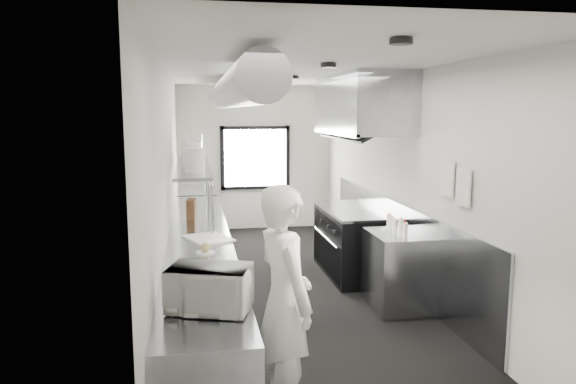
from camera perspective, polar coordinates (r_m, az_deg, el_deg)
name	(u,v)px	position (r m, az deg, el deg)	size (l,w,h in m)	color
floor	(292,294)	(7.06, 0.38, -10.59)	(3.00, 8.00, 0.01)	black
ceiling	(292,70)	(6.69, 0.40, 12.71)	(3.00, 8.00, 0.01)	beige
wall_back	(255,158)	(10.67, -3.46, 3.60)	(3.00, 0.02, 2.80)	beige
wall_front	(428,287)	(2.97, 14.50, -9.60)	(3.00, 0.02, 2.80)	beige
wall_left	(168,188)	(6.63, -12.46, 0.42)	(0.02, 8.00, 2.80)	beige
wall_right	(406,182)	(7.15, 12.30, 1.00)	(0.02, 8.00, 2.80)	beige
wall_cladding	(395,241)	(7.57, 11.10, -5.09)	(0.03, 5.50, 1.10)	gray
hvac_duct	(231,91)	(6.99, -5.95, 10.43)	(0.40, 0.40, 6.40)	gray
service_window	(255,158)	(10.64, -3.44, 3.58)	(1.36, 0.05, 1.25)	white
exhaust_hood	(361,105)	(7.62, 7.68, 9.04)	(0.81, 2.20, 0.88)	gray
prep_counter	(200,276)	(6.34, -9.19, -8.65)	(0.70, 6.00, 0.90)	gray
pass_shelf	(194,168)	(7.60, -9.85, 2.53)	(0.45, 3.00, 0.68)	gray
range	(355,242)	(7.82, 6.99, -5.17)	(0.88, 1.60, 0.94)	black
bottle_station	(398,271)	(6.58, 11.49, -8.08)	(0.65, 0.80, 0.90)	gray
far_work_table	(197,215)	(9.94, -9.49, -2.39)	(0.70, 1.20, 0.90)	gray
notice_sheet_a	(448,178)	(6.03, 16.38, 1.40)	(0.02, 0.28, 0.38)	silver
notice_sheet_b	(463,187)	(5.73, 17.90, 0.47)	(0.02, 0.28, 0.38)	silver
line_cook	(285,301)	(4.19, -0.34, -11.30)	(0.65, 0.43, 1.78)	white
microwave	(209,289)	(3.97, -8.25, -9.98)	(0.53, 0.40, 0.32)	white
deli_tub_a	(189,296)	(4.19, -10.33, -10.63)	(0.13, 0.13, 0.09)	#B8C5B5
deli_tub_b	(186,294)	(4.20, -10.67, -10.47)	(0.16, 0.16, 0.11)	#B8C5B5
newspaper	(213,274)	(4.83, -7.83, -8.48)	(0.34, 0.42, 0.01)	white
small_plate	(205,253)	(5.52, -8.64, -6.29)	(0.19, 0.19, 0.02)	white
pastry	(205,247)	(5.51, -8.65, -5.71)	(0.10, 0.10, 0.10)	tan
cutting_board	(208,238)	(6.12, -8.35, -4.82)	(0.41, 0.55, 0.02)	silver
knife_block	(192,209)	(7.27, -10.05, -1.76)	(0.11, 0.24, 0.26)	brown
plate_stack_a	(195,160)	(6.74, -9.73, 3.31)	(0.25, 0.25, 0.29)	white
plate_stack_b	(191,154)	(7.35, -10.10, 3.92)	(0.26, 0.26, 0.34)	white
plate_stack_c	(194,153)	(7.66, -9.84, 4.06)	(0.23, 0.23, 0.33)	white
plate_stack_d	(194,147)	(8.40, -9.79, 4.65)	(0.25, 0.25, 0.39)	white
squeeze_bottle_a	(405,231)	(6.21, 12.16, -3.99)	(0.06, 0.06, 0.17)	silver
squeeze_bottle_b	(401,227)	(6.32, 11.74, -3.64)	(0.07, 0.07, 0.20)	silver
squeeze_bottle_c	(395,227)	(6.40, 11.11, -3.58)	(0.06, 0.06, 0.17)	silver
squeeze_bottle_d	(391,223)	(6.58, 10.73, -3.24)	(0.06, 0.06, 0.17)	silver
squeeze_bottle_e	(389,221)	(6.69, 10.54, -3.05)	(0.06, 0.06, 0.17)	silver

